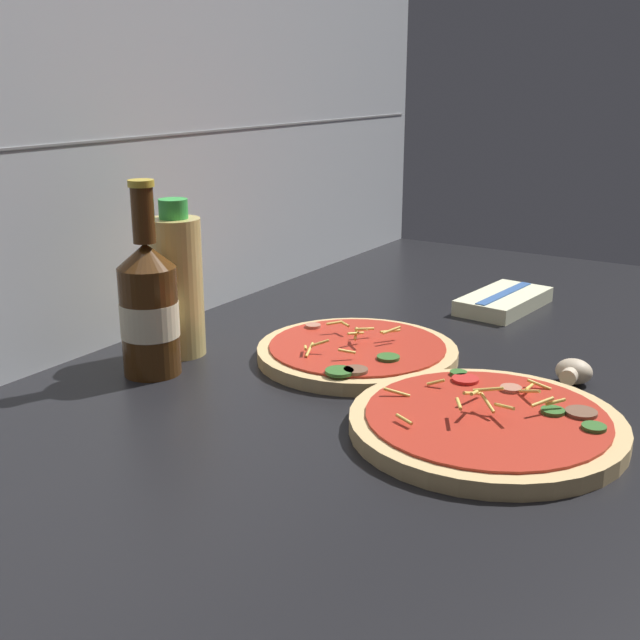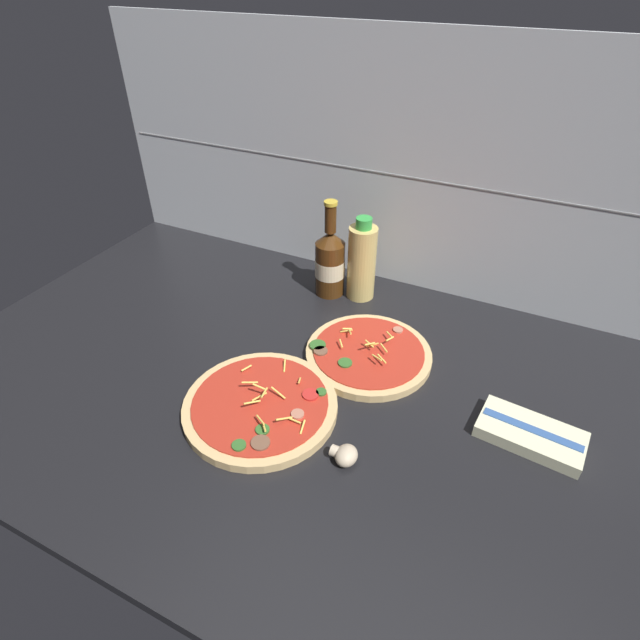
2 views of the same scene
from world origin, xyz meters
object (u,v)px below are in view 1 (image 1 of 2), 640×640
object	(u,v)px
oil_bottle	(177,285)
mushroom_left	(573,372)
pizza_near	(487,423)
pizza_far	(357,352)
beer_bottle	(149,306)
dish_towel	(504,301)

from	to	relation	value
oil_bottle	mushroom_left	xyz separation A→B (cm)	(16.63, -47.38, -7.95)
pizza_near	mushroom_left	size ratio (longest dim) A/B	6.19
pizza_far	beer_bottle	distance (cm)	27.25
dish_towel	beer_bottle	bearing A→B (deg)	152.00
pizza_far	dish_towel	distance (cm)	34.16
oil_bottle	dish_towel	xyz separation A→B (cm)	(43.65, -29.07, -8.27)
pizza_near	beer_bottle	xyz separation A→B (cm)	(-5.40, 41.63, 7.57)
pizza_near	oil_bottle	world-z (taller)	oil_bottle
pizza_far	dish_towel	world-z (taller)	pizza_far
pizza_near	dish_towel	distance (cm)	47.87
pizza_near	oil_bottle	distance (cm)	44.43
pizza_near	mushroom_left	world-z (taller)	pizza_near
pizza_far	mushroom_left	distance (cm)	26.99
pizza_far	dish_towel	xyz separation A→B (cm)	(33.22, -7.95, 0.23)
dish_towel	mushroom_left	bearing A→B (deg)	-145.88
pizza_far	oil_bottle	xyz separation A→B (cm)	(-10.43, 21.12, 8.50)
beer_bottle	oil_bottle	distance (cm)	7.66
pizza_far	beer_bottle	world-z (taller)	beer_bottle
beer_bottle	dish_towel	world-z (taller)	beer_bottle
mushroom_left	dish_towel	distance (cm)	32.65
pizza_far	oil_bottle	bearing A→B (deg)	116.29
beer_bottle	dish_towel	size ratio (longest dim) A/B	1.30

